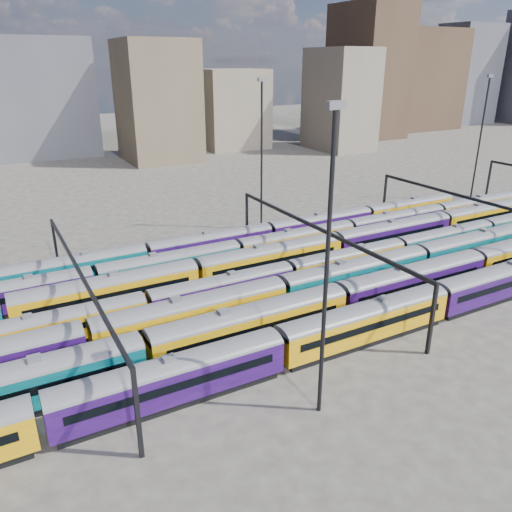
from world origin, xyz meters
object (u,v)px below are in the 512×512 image
rake_2 (193,312)px  mast_2 (327,260)px  rake_1 (412,279)px  rake_0 (438,297)px

rake_2 → mast_2: size_ratio=6.07×
rake_1 → rake_2: 27.62m
mast_2 → rake_2: bearing=105.4°
rake_0 → rake_2: rake_2 is taller
rake_1 → rake_2: bearing=169.6°
rake_0 → rake_1: bearing=79.2°
rake_2 → mast_2: bearing=-74.6°
rake_1 → rake_2: size_ratio=1.02×
rake_0 → mast_2: mast_2 is taller
rake_0 → rake_2: 28.05m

